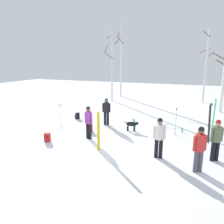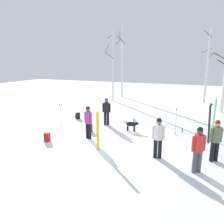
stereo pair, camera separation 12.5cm
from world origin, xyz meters
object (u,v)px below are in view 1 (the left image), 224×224
object	(u,v)px
person_2	(159,135)
dog	(132,124)
birch_tree_0	(121,60)
ski_pair_planted_1	(214,115)
ski_pair_lying_0	(134,122)
person_0	(216,138)
person_4	(89,120)
birch_tree_2	(206,65)
birch_tree_1	(112,65)
ski_poles_0	(176,121)
ski_pair_planted_2	(98,131)
water_bottle_1	(87,117)
ski_poles_1	(61,116)
water_bottle_0	(182,130)
backpack_0	(47,137)
backpack_1	(90,128)
person_1	(106,110)
backpack_2	(77,116)
ski_pair_planted_0	(209,123)
person_3	(200,146)

from	to	relation	value
person_2	dog	bearing A→B (deg)	124.53
birch_tree_0	ski_pair_planted_1	bearing A→B (deg)	-46.26
ski_pair_lying_0	birch_tree_0	distance (m)	11.21
person_2	dog	size ratio (longest dim) A/B	1.91
person_0	person_4	world-z (taller)	same
ski_pair_lying_0	birch_tree_2	bearing A→B (deg)	65.24
birch_tree_0	birch_tree_1	world-z (taller)	birch_tree_0
ski_poles_0	ski_pair_planted_2	bearing A→B (deg)	-131.79
water_bottle_1	ski_poles_1	bearing A→B (deg)	-97.72
water_bottle_0	birch_tree_1	bearing A→B (deg)	134.04
person_4	backpack_0	world-z (taller)	person_4
person_4	backpack_0	xyz separation A→B (m)	(-1.73, -1.15, -0.77)
birch_tree_2	person_2	bearing A→B (deg)	-97.88
ski_poles_0	birch_tree_0	size ratio (longest dim) A/B	0.19
ski_pair_lying_0	water_bottle_1	distance (m)	3.34
ski_pair_planted_2	dog	bearing A→B (deg)	78.85
person_4	backpack_1	world-z (taller)	person_4
person_0	person_1	world-z (taller)	same
ski_pair_lying_0	birch_tree_2	world-z (taller)	birch_tree_2
birch_tree_0	birch_tree_2	bearing A→B (deg)	-1.22
water_bottle_0	dog	bearing A→B (deg)	-162.74
birch_tree_1	birch_tree_2	world-z (taller)	birch_tree_2
water_bottle_0	water_bottle_1	xyz separation A→B (m)	(-6.39, 0.50, -0.03)
person_2	water_bottle_1	distance (m)	7.17
person_1	backpack_2	world-z (taller)	person_1
dog	ski_pair_planted_2	bearing A→B (deg)	-101.15
ski_pair_planted_2	birch_tree_0	xyz separation A→B (m)	(-4.04, 14.37, 3.20)
birch_tree_1	birch_tree_2	distance (m)	8.97
ski_pair_planted_0	birch_tree_0	distance (m)	14.77
ski_pair_planted_0	birch_tree_1	distance (m)	12.57
ski_pair_planted_2	backpack_2	size ratio (longest dim) A/B	4.07
person_3	ski_pair_planted_2	world-z (taller)	ski_pair_planted_2
backpack_2	birch_tree_2	xyz separation A→B (m)	(8.23, 9.94, 3.36)
person_3	birch_tree_0	distance (m)	17.19
ski_pair_lying_0	person_3	bearing A→B (deg)	-53.68
backpack_0	person_0	bearing A→B (deg)	6.03
ski_pair_planted_2	ski_poles_1	size ratio (longest dim) A/B	1.21
birch_tree_2	ski_poles_1	bearing A→B (deg)	-123.13
backpack_0	birch_tree_0	world-z (taller)	birch_tree_0
dog	ski_pair_planted_2	world-z (taller)	ski_pair_planted_2
ski_poles_1	backpack_1	xyz separation A→B (m)	(1.85, 0.13, -0.58)
water_bottle_1	birch_tree_1	size ratio (longest dim) A/B	0.03
water_bottle_0	birch_tree_1	world-z (taller)	birch_tree_1
dog	backpack_0	world-z (taller)	dog
person_0	backpack_0	xyz separation A→B (m)	(-7.60, -0.80, -0.77)
ski_poles_1	water_bottle_0	xyz separation A→B (m)	(6.73, 1.99, -0.66)
water_bottle_1	ski_pair_planted_1	bearing A→B (deg)	3.52
ski_pair_planted_0	ski_pair_lying_0	xyz separation A→B (m)	(-4.34, 2.06, -0.98)
ski_pair_planted_2	ski_pair_planted_1	bearing A→B (deg)	45.14
ski_pair_planted_0	birch_tree_1	bearing A→B (deg)	134.48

